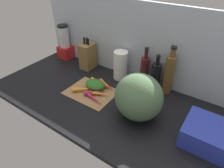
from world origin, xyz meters
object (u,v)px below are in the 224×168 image
Objects in this scene: knife_block at (88,56)px; blender_appliance at (65,44)px; carrot_8 at (100,93)px; dish_rack at (206,134)px; bottle_0 at (144,70)px; winter_squash at (139,97)px; bottle_1 at (156,76)px; carrot_3 at (94,92)px; carrot_7 at (98,82)px; cutting_board at (91,92)px; carrot_2 at (101,85)px; bottle_2 at (169,74)px; paper_towel_roll at (121,65)px; carrot_0 at (97,90)px; carrot_4 at (84,89)px; carrot_5 at (95,99)px; carrot_6 at (105,85)px; carrot_1 at (109,87)px.

blender_appliance is (-30.83, 3.71, 2.51)cm from knife_block.
dish_rack is (71.74, -0.18, 3.62)cm from carrot_8.
carrot_8 is at bearing -119.63° from bottle_0.
winter_squash is 1.08× the size of bottle_1.
carrot_3 is at bearing -44.35° from knife_block.
bottle_1 reaches higher than carrot_7.
carrot_2 is (2.30, 9.11, 1.79)cm from cutting_board.
carrot_8 is at bearing 174.25° from winter_squash.
carrot_7 is 53.67cm from bottle_2.
winter_squash is (31.64, -3.19, 12.68)cm from carrot_8.
carrot_7 is 0.56× the size of knife_block.
bottle_2 reaches higher than paper_towel_roll.
carrot_4 reaches higher than carrot_0.
bottle_1 reaches higher than paper_towel_roll.
winter_squash reaches higher than carrot_5.
bottle_0 reaches higher than cutting_board.
winter_squash reaches higher than carrot_4.
dish_rack is (40.10, 3.01, -9.07)cm from winter_squash.
knife_block reaches higher than carrot_4.
blender_appliance reaches higher than winter_squash.
carrot_4 is 0.71× the size of paper_towel_roll.
bottle_2 is at bearing 27.62° from carrot_6.
paper_towel_roll reaches higher than dish_rack.
bottle_2 is (50.25, 34.86, 12.91)cm from carrot_4.
knife_block is at bearing 141.05° from carrot_8.
carrot_0 is 3.88cm from carrot_3.
carrot_2 is at bearing -146.98° from bottle_1.
carrot_7 is at bearing 153.29° from carrot_2.
carrot_6 is at bearing 81.65° from carrot_0.
carrot_6 reaches higher than carrot_0.
winter_squash is at bearing -24.49° from carrot_1.
carrot_6 is 38.02cm from bottle_1.
knife_block reaches higher than carrot_6.
bottle_0 is 19.23cm from bottle_2.
carrot_6 is (1.00, 12.60, -0.03)cm from carrot_3.
bottle_0 is (21.41, 21.28, 9.49)cm from carrot_6.
paper_towel_roll is 38.83cm from bottle_2.
carrot_1 is 0.46× the size of bottle_0.
carrot_5 is 44.12cm from bottle_0.
carrot_1 is 0.91× the size of carrot_8.
carrot_4 is 0.56× the size of winter_squash.
carrot_7 reaches higher than cutting_board.
carrot_7 is at bearing 132.73° from carrot_8.
carrot_8 is 44.64cm from knife_block.
carrot_1 is at bearing 64.56° from carrot_0.
bottle_2 reaches higher than knife_block.
carrot_7 is 15.43cm from carrot_8.
knife_block and bottle_1 have the same top height.
carrot_2 is 34.78cm from knife_block.
carrot_2 is 22.74cm from paper_towel_roll.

